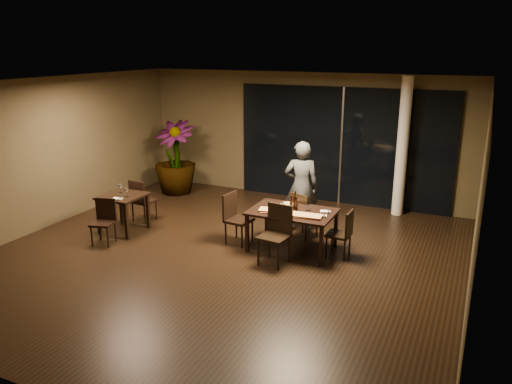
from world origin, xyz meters
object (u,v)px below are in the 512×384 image
object	(u,v)px
chair_main_left	(235,215)
bottle_b	(296,204)
chair_side_near	(104,219)
bottle_a	(291,203)
bottle_c	(295,200)
chair_main_far	(302,213)
main_table	(292,215)
diner	(301,187)
side_table	(123,201)
chair_main_near	(277,231)
chair_main_right	(343,231)
potted_plant	(175,158)
chair_side_far	(141,198)

from	to	relation	value
chair_main_left	bottle_b	bearing A→B (deg)	-77.03
chair_side_near	bottle_a	xyz separation A→B (m)	(3.30, 1.15, 0.42)
chair_side_near	bottle_c	distance (m)	3.59
chair_main_far	bottle_b	size ratio (longest dim) A/B	3.57
chair_side_near	bottle_c	world-z (taller)	bottle_c
chair_side_near	main_table	bearing A→B (deg)	4.26
diner	side_table	bearing A→B (deg)	8.92
bottle_b	bottle_a	bearing A→B (deg)	-174.48
chair_main_near	bottle_b	bearing A→B (deg)	85.77
chair_side_near	bottle_a	size ratio (longest dim) A/B	3.12
chair_main_near	bottle_b	world-z (taller)	chair_main_near
chair_main_right	chair_main_near	bearing A→B (deg)	-54.06
diner	potted_plant	world-z (taller)	diner
chair_main_far	side_table	bearing A→B (deg)	36.72
chair_main_left	potted_plant	world-z (taller)	potted_plant
chair_main_far	potted_plant	world-z (taller)	potted_plant
chair_main_right	bottle_a	distance (m)	1.04
chair_main_near	bottle_a	xyz separation A→B (m)	(0.02, 0.62, 0.32)
bottle_a	chair_main_left	bearing A→B (deg)	-173.54
chair_main_right	main_table	bearing A→B (deg)	-84.14
chair_main_right	diner	size ratio (longest dim) A/B	0.47
bottle_a	bottle_c	bearing A→B (deg)	67.40
chair_main_right	chair_side_far	size ratio (longest dim) A/B	0.94
main_table	diner	world-z (taller)	diner
chair_main_right	chair_main_far	bearing A→B (deg)	-117.61
chair_side_near	diner	xyz separation A→B (m)	(3.13, 2.15, 0.44)
main_table	bottle_c	xyz separation A→B (m)	(0.01, 0.11, 0.24)
main_table	diner	size ratio (longest dim) A/B	0.82
chair_side_far	bottle_a	bearing A→B (deg)	-175.47
chair_main_far	chair_side_near	xyz separation A→B (m)	(-3.31, -1.73, -0.04)
chair_main_near	chair_main_right	distance (m)	1.19
main_table	chair_side_near	size ratio (longest dim) A/B	1.78
chair_main_near	bottle_a	distance (m)	0.70
chair_main_far	bottle_b	bearing A→B (deg)	117.38
chair_main_near	bottle_b	size ratio (longest dim) A/B	3.94
diner	potted_plant	xyz separation A→B (m)	(-3.75, 1.19, -0.01)
chair_main_near	bottle_c	size ratio (longest dim) A/B	2.99
side_table	chair_main_far	size ratio (longest dim) A/B	0.87
chair_main_far	chair_main_left	distance (m)	1.28
main_table	chair_main_left	world-z (taller)	chair_main_left
chair_side_near	chair_main_near	bearing A→B (deg)	-5.29
chair_main_left	chair_side_far	size ratio (longest dim) A/B	1.05
chair_main_far	bottle_c	distance (m)	0.63
chair_main_left	diner	bearing A→B (deg)	-31.84
chair_main_far	bottle_b	distance (m)	0.68
potted_plant	bottle_a	bearing A→B (deg)	-29.23
chair_main_left	bottle_b	world-z (taller)	bottle_b
diner	chair_side_far	bearing A→B (deg)	-0.45
main_table	potted_plant	xyz separation A→B (m)	(-3.96, 2.22, 0.23)
chair_side_far	bottle_c	bearing A→B (deg)	-173.88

